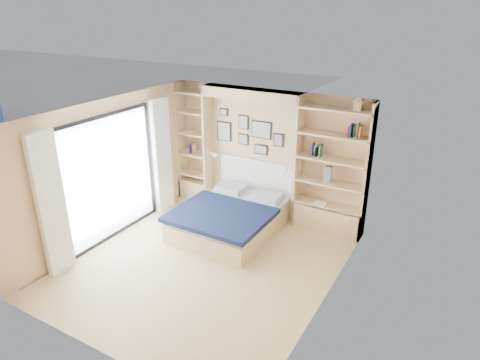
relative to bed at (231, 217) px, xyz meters
The scene contains 8 objects.
ground 1.21m from the bed, 79.46° to the right, with size 4.50×4.50×0.00m, color tan.
room_shell 0.90m from the bed, 115.11° to the left, with size 4.50×4.50×4.50m.
bed is the anchor object (origin of this frame).
photo_gallery 1.72m from the bed, 102.51° to the left, with size 1.48×0.02×0.82m.
reading_lamps 1.18m from the bed, 95.73° to the left, with size 1.92×0.12×0.15m.
shelf_decor 2.14m from the bed, 34.77° to the left, with size 3.52×0.23×2.03m.
deck 3.59m from the bed, 161.12° to the right, with size 3.20×4.00×0.05m, color #756556.
deck_chair 3.58m from the bed, behind, with size 0.74×0.97×0.87m.
Camera 1 is at (3.46, -4.91, 3.96)m, focal length 32.00 mm.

